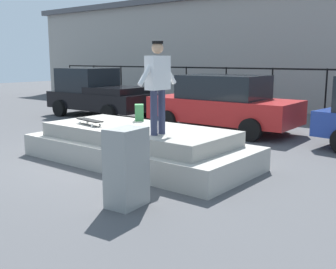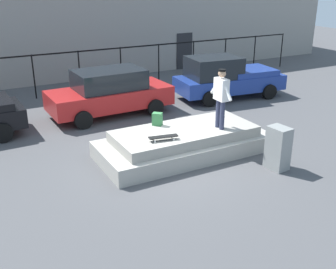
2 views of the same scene
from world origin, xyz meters
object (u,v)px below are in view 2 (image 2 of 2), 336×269
at_px(skateboarder, 221,94).
at_px(skateboard, 163,137).
at_px(backpack, 157,119).
at_px(car_blue_pickup_far, 226,77).
at_px(car_red_sedan_mid, 110,92).
at_px(utility_box, 278,148).

xyz_separation_m(skateboarder, skateboard, (-1.91, -0.06, -0.93)).
xyz_separation_m(backpack, car_blue_pickup_far, (5.23, 3.68, -0.08)).
height_order(skateboard, car_red_sedan_mid, car_red_sedan_mid).
height_order(car_red_sedan_mid, car_blue_pickup_far, car_blue_pickup_far).
bearing_deg(skateboarder, utility_box, -64.96).
relative_size(skateboard, car_red_sedan_mid, 0.18).
height_order(car_red_sedan_mid, utility_box, car_red_sedan_mid).
height_order(skateboarder, skateboard, skateboarder).
xyz_separation_m(skateboarder, car_blue_pickup_far, (3.73, 4.78, -0.92)).
xyz_separation_m(skateboarder, car_red_sedan_mid, (-1.55, 4.97, -0.93)).
relative_size(backpack, utility_box, 0.32).
height_order(backpack, utility_box, utility_box).
bearing_deg(utility_box, car_blue_pickup_far, 59.94).
xyz_separation_m(car_blue_pickup_far, utility_box, (-2.95, -6.45, -0.30)).
bearing_deg(utility_box, backpack, 124.03).
distance_m(skateboarder, utility_box, 2.20).
xyz_separation_m(skateboard, car_blue_pickup_far, (5.64, 4.84, 0.01)).
bearing_deg(car_blue_pickup_far, car_red_sedan_mid, 177.97).
height_order(skateboarder, car_blue_pickup_far, skateboarder).
bearing_deg(skateboarder, car_blue_pickup_far, 52.06).
bearing_deg(skateboard, skateboarder, 1.83).
bearing_deg(car_red_sedan_mid, car_blue_pickup_far, -2.03).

